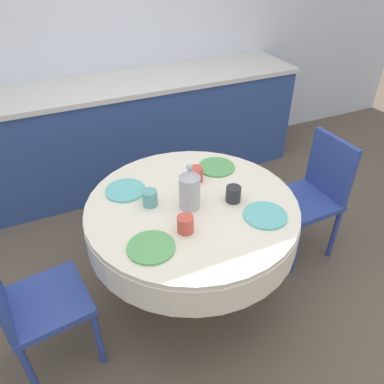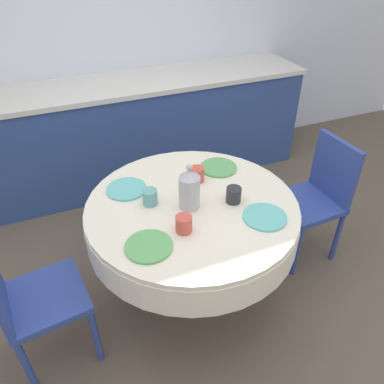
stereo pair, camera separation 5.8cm
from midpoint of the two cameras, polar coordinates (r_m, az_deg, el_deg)
ground_plane at (r=2.62m, az=0.65°, el=-14.45°), size 12.00×12.00×0.00m
wall_back at (r=3.51m, az=-12.01°, el=23.23°), size 7.00×0.05×2.60m
kitchen_counter at (r=3.47m, az=-9.12°, el=8.85°), size 3.24×0.64×0.95m
dining_table at (r=2.20m, az=0.75°, el=-4.37°), size 1.22×1.22×0.72m
chair_left at (r=2.72m, az=19.07°, el=-0.30°), size 0.42×0.42×0.89m
chair_right at (r=2.09m, az=-23.06°, el=-14.42°), size 0.45×0.45×0.89m
plate_near_left at (r=1.86m, az=-5.71°, el=-8.23°), size 0.24×0.24×0.01m
cup_near_left at (r=1.91m, az=-0.40°, el=-4.90°), size 0.09×0.09×0.09m
plate_near_right at (r=2.06m, az=11.82°, el=-3.74°), size 0.24×0.24×0.01m
cup_near_right at (r=2.13m, az=7.13°, el=-0.44°), size 0.09×0.09×0.09m
plate_far_left at (r=2.25m, az=-9.24°, el=0.45°), size 0.24×0.24×0.01m
cup_far_left at (r=2.10m, az=-5.65°, el=-0.78°), size 0.09×0.09×0.09m
plate_far_right at (r=2.43m, az=4.74°, el=3.74°), size 0.24×0.24×0.01m
cup_far_right at (r=2.29m, az=1.54°, el=2.70°), size 0.09×0.09×0.09m
coffee_carafe at (r=2.03m, az=0.41°, el=0.45°), size 0.12×0.12×0.28m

